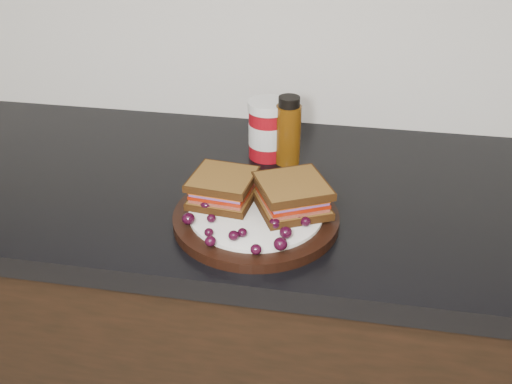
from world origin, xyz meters
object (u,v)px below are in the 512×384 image
at_px(plate, 256,218).
at_px(condiment_jar, 268,129).
at_px(sandwich_left, 223,188).
at_px(oil_bottle, 288,130).

xyz_separation_m(plate, condiment_jar, (-0.02, 0.25, 0.05)).
xyz_separation_m(sandwich_left, oil_bottle, (0.08, 0.21, 0.02)).
bearing_deg(oil_bottle, plate, -95.74).
bearing_deg(condiment_jar, sandwich_left, -100.37).
distance_m(plate, sandwich_left, 0.08).
height_order(sandwich_left, oil_bottle, oil_bottle).
bearing_deg(sandwich_left, plate, -14.93).
relative_size(condiment_jar, oil_bottle, 0.86).
bearing_deg(plate, sandwich_left, 158.92).
xyz_separation_m(plate, sandwich_left, (-0.06, 0.02, 0.04)).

